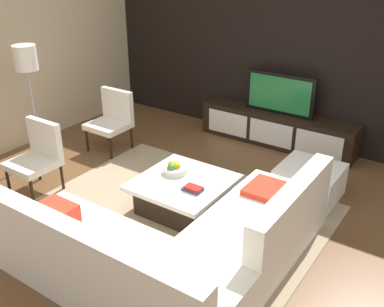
{
  "coord_description": "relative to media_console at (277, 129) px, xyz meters",
  "views": [
    {
      "loc": [
        2.45,
        -3.46,
        2.81
      ],
      "look_at": [
        -0.23,
        0.47,
        0.53
      ],
      "focal_mm": 41.77,
      "sensor_mm": 36.0,
      "label": 1
    }
  ],
  "objects": [
    {
      "name": "ground_plane",
      "position": [
        -0.0,
        -2.4,
        -0.25
      ],
      "size": [
        14.0,
        14.0,
        0.0
      ],
      "primitive_type": "plane",
      "color": "brown"
    },
    {
      "name": "feature_wall_back",
      "position": [
        -0.0,
        0.3,
        1.15
      ],
      "size": [
        6.4,
        0.12,
        2.8
      ],
      "primitive_type": "cube",
      "color": "black",
      "rests_on": "ground"
    },
    {
      "name": "side_wall_left",
      "position": [
        -3.2,
        -2.2,
        1.15
      ],
      "size": [
        0.12,
        5.2,
        2.8
      ],
      "primitive_type": "cube",
      "color": "beige",
      "rests_on": "ground"
    },
    {
      "name": "area_rug",
      "position": [
        -0.1,
        -2.4,
        -0.24
      ],
      "size": [
        3.18,
        2.47,
        0.01
      ],
      "primitive_type": "cube",
      "color": "tan",
      "rests_on": "ground"
    },
    {
      "name": "media_console",
      "position": [
        0.0,
        0.0,
        0.0
      ],
      "size": [
        2.37,
        0.45,
        0.5
      ],
      "color": "black",
      "rests_on": "ground"
    },
    {
      "name": "television",
      "position": [
        -0.0,
        0.0,
        0.55
      ],
      "size": [
        1.05,
        0.06,
        0.6
      ],
      "color": "black",
      "rests_on": "media_console"
    },
    {
      "name": "sectional_couch",
      "position": [
        0.51,
        -3.23,
        0.04
      ],
      "size": [
        2.3,
        2.43,
        0.82
      ],
      "color": "white",
      "rests_on": "ground"
    },
    {
      "name": "coffee_table",
      "position": [
        -0.1,
        -2.3,
        -0.05
      ],
      "size": [
        1.0,
        1.01,
        0.38
      ],
      "color": "black",
      "rests_on": "ground"
    },
    {
      "name": "accent_chair_near",
      "position": [
        -1.83,
        -2.89,
        0.24
      ],
      "size": [
        0.53,
        0.53,
        0.87
      ],
      "rotation": [
        0.0,
        0.0,
        0.07
      ],
      "color": "black",
      "rests_on": "ground"
    },
    {
      "name": "floor_lamp",
      "position": [
        -2.51,
        -2.37,
        1.09
      ],
      "size": [
        0.3,
        0.3,
        1.62
      ],
      "color": "#A5A5AA",
      "rests_on": "ground"
    },
    {
      "name": "ottoman",
      "position": [
        0.98,
        -1.21,
        -0.05
      ],
      "size": [
        0.7,
        0.7,
        0.4
      ],
      "primitive_type": "cube",
      "color": "white",
      "rests_on": "ground"
    },
    {
      "name": "fruit_bowl",
      "position": [
        -0.29,
        -2.2,
        0.18
      ],
      "size": [
        0.28,
        0.28,
        0.14
      ],
      "color": "silver",
      "rests_on": "coffee_table"
    },
    {
      "name": "accent_chair_far",
      "position": [
        -1.95,
        -1.48,
        0.24
      ],
      "size": [
        0.55,
        0.52,
        0.87
      ],
      "rotation": [
        0.0,
        0.0,
        -0.05
      ],
      "color": "black",
      "rests_on": "ground"
    },
    {
      "name": "book_stack",
      "position": [
        0.12,
        -2.42,
        0.15
      ],
      "size": [
        0.22,
        0.14,
        0.05
      ],
      "color": "#2D516B",
      "rests_on": "coffee_table"
    }
  ]
}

